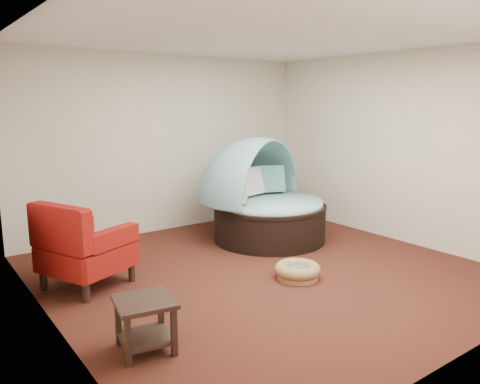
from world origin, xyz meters
TOP-DOWN VIEW (x-y plane):
  - floor at (0.00, 0.00)m, footprint 5.00×5.00m
  - wall_back at (0.00, 2.50)m, footprint 5.00×0.00m
  - wall_front at (0.00, -2.50)m, footprint 5.00×0.00m
  - wall_left at (-2.50, 0.00)m, footprint 0.00×5.00m
  - wall_right at (2.50, 0.00)m, footprint 0.00×5.00m
  - ceiling at (0.00, 0.00)m, footprint 5.00×5.00m
  - canopy_daybed at (0.88, 1.11)m, footprint 2.25×2.22m
  - pet_basket at (0.16, -0.43)m, footprint 0.67×0.67m
  - red_armchair at (-1.97, 0.81)m, footprint 1.12×1.12m
  - side_table at (-2.00, -0.88)m, footprint 0.55×0.55m

SIDE VIEW (x-z plane):
  - floor at x=0.00m, z-range 0.00..0.00m
  - pet_basket at x=0.16m, z-range 0.00..0.19m
  - side_table at x=-2.00m, z-range 0.07..0.52m
  - red_armchair at x=-1.97m, z-range -0.04..0.96m
  - canopy_daybed at x=0.88m, z-range -0.06..1.50m
  - wall_back at x=0.00m, z-range -1.10..3.90m
  - wall_front at x=0.00m, z-range -1.10..3.90m
  - wall_left at x=-2.50m, z-range -1.10..3.90m
  - wall_right at x=2.50m, z-range -1.10..3.90m
  - ceiling at x=0.00m, z-range 2.80..2.80m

